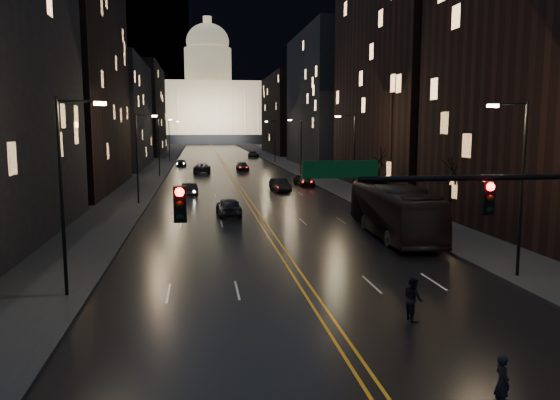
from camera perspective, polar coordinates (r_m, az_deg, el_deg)
name	(u,v)px	position (r m, az deg, el deg)	size (l,w,h in m)	color
ground	(369,384)	(17.59, 9.32, -18.40)	(900.00, 900.00, 0.00)	black
road	(218,156)	(145.30, -6.48, 4.62)	(20.00, 320.00, 0.02)	black
sidewalk_left	(164,156)	(145.49, -12.02, 4.53)	(8.00, 320.00, 0.16)	black
sidewalk_right	(271,155)	(146.44, -0.98, 4.72)	(8.00, 320.00, 0.16)	black
center_line	(218,156)	(145.30, -6.48, 4.62)	(0.62, 320.00, 0.01)	orange
building_left_mid	(61,73)	(71.13, -21.95, 12.23)	(12.00, 30.00, 28.00)	black
building_left_far	(112,114)	(108.23, -17.15, 8.58)	(12.00, 34.00, 20.00)	black
building_left_dist	(139,111)	(155.90, -14.52, 9.04)	(12.00, 40.00, 24.00)	black
building_right_tall	(413,32)	(70.90, 13.75, 16.65)	(12.00, 30.00, 38.00)	black
building_right_mid	(330,99)	(110.24, 5.29, 10.42)	(12.00, 34.00, 26.00)	black
building_right_dist	(290,115)	(157.20, 1.09, 8.90)	(12.00, 40.00, 22.00)	black
mountain_ridge	(261,45)	(401.67, -1.99, 15.90)	(520.00, 60.00, 130.00)	black
capitol	(209,106)	(265.22, -7.46, 9.68)	(90.00, 50.00, 58.50)	black
traffic_signal	(560,212)	(18.71, 27.19, -1.16)	(17.29, 0.45, 7.00)	black
streetlamp_right_near	(519,179)	(29.68, 23.72, 1.98)	(2.13, 0.25, 9.00)	black
streetlamp_left_near	(66,186)	(25.82, -21.50, 1.33)	(2.13, 0.25, 9.00)	black
streetlamp_right_mid	(353,152)	(57.28, 7.59, 5.01)	(2.13, 0.25, 9.00)	black
streetlamp_left_mid	(139,153)	(55.38, -14.54, 4.74)	(2.13, 0.25, 9.00)	black
streetlamp_right_far	(300,143)	(86.50, 2.09, 5.96)	(2.13, 0.25, 9.00)	black
streetlamp_left_far	(160,144)	(85.25, -12.43, 5.76)	(2.13, 0.25, 9.00)	black
streetlamp_right_dist	(274,139)	(116.11, -0.62, 6.41)	(2.13, 0.25, 9.00)	black
streetlamp_left_dist	(170,139)	(115.19, -11.41, 6.25)	(2.13, 0.25, 9.00)	black
tree_right_mid	(451,171)	(41.26, 17.42, 2.93)	(2.40, 2.40, 6.65)	black
tree_right_far	(379,158)	(56.06, 10.30, 4.32)	(2.40, 2.40, 6.65)	black
bus	(394,211)	(39.14, 11.79, -1.11)	(3.06, 13.08, 3.64)	black
oncoming_car_a	(229,207)	(47.41, -5.37, -0.69)	(1.93, 4.80, 1.64)	black
oncoming_car_b	(189,189)	(61.72, -9.50, 1.11)	(1.55, 4.45, 1.47)	black
oncoming_car_c	(202,168)	(91.81, -8.15, 3.32)	(2.73, 5.91, 1.64)	black
oncoming_car_d	(181,163)	(107.68, -10.32, 3.83)	(1.88, 4.62, 1.34)	black
receding_car_a	(280,185)	(64.94, 0.01, 1.57)	(1.64, 4.70, 1.55)	black
receding_car_b	(304,180)	(71.06, 2.53, 2.11)	(1.87, 4.64, 1.58)	black
receding_car_c	(243,167)	(95.60, -3.94, 3.49)	(2.03, 4.99, 1.45)	black
receding_car_d	(253,154)	(137.26, -2.80, 4.80)	(2.61, 5.66, 1.57)	black
pedestrian_a	(502,383)	(16.80, 22.20, -17.26)	(0.57, 0.37, 1.56)	black
pedestrian_b	(413,299)	(22.72, 13.73, -9.98)	(0.87, 0.48, 1.79)	black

